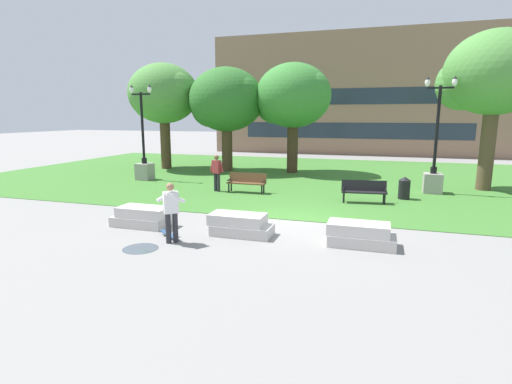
% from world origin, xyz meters
% --- Properties ---
extents(ground_plane, '(140.00, 140.00, 0.00)m').
position_xyz_m(ground_plane, '(0.00, 0.00, 0.00)').
color(ground_plane, gray).
extents(grass_lawn, '(40.00, 20.00, 0.02)m').
position_xyz_m(grass_lawn, '(0.00, 10.00, 0.01)').
color(grass_lawn, '#3D752D').
rests_on(grass_lawn, ground).
extents(concrete_block_center, '(1.86, 0.90, 0.64)m').
position_xyz_m(concrete_block_center, '(-4.48, -2.14, 0.31)').
color(concrete_block_center, '#BCB7B2').
rests_on(concrete_block_center, ground).
extents(concrete_block_left, '(1.88, 0.90, 0.64)m').
position_xyz_m(concrete_block_left, '(-1.14, -2.10, 0.31)').
color(concrete_block_left, '#BCB7B2').
rests_on(concrete_block_left, ground).
extents(concrete_block_right, '(1.83, 0.90, 0.64)m').
position_xyz_m(concrete_block_right, '(2.36, -2.06, 0.31)').
color(concrete_block_right, '#BCB7B2').
rests_on(concrete_block_right, ground).
extents(person_skateboarder, '(0.86, 0.57, 1.71)m').
position_xyz_m(person_skateboarder, '(-2.71, -3.38, 0.98)').
color(person_skateboarder, '#28282D').
rests_on(person_skateboarder, ground).
extents(skateboard, '(0.94, 0.76, 0.14)m').
position_xyz_m(skateboard, '(-3.01, -2.97, 0.09)').
color(skateboard, '#2D4C75').
rests_on(skateboard, ground).
extents(puddle, '(0.96, 0.96, 0.01)m').
position_xyz_m(puddle, '(-3.27, -4.11, 0.00)').
color(puddle, '#47515B').
rests_on(puddle, ground).
extents(park_bench_near_left, '(1.85, 0.73, 0.90)m').
position_xyz_m(park_bench_near_left, '(2.19, 3.63, 0.54)').
color(park_bench_near_left, black).
rests_on(park_bench_near_left, grass_lawn).
extents(park_bench_near_right, '(1.80, 0.53, 0.90)m').
position_xyz_m(park_bench_near_right, '(-3.08, 4.28, 0.54)').
color(park_bench_near_right, brown).
rests_on(park_bench_near_right, grass_lawn).
extents(lamp_post_right, '(1.32, 0.80, 5.14)m').
position_xyz_m(lamp_post_right, '(-9.73, 6.16, 1.06)').
color(lamp_post_right, gray).
rests_on(lamp_post_right, grass_lawn).
extents(lamp_post_left, '(1.32, 0.80, 5.21)m').
position_xyz_m(lamp_post_left, '(5.11, 6.74, 1.07)').
color(lamp_post_left, gray).
rests_on(lamp_post_left, grass_lawn).
extents(tree_far_left, '(4.77, 4.54, 6.86)m').
position_xyz_m(tree_far_left, '(-11.08, 10.78, 4.86)').
color(tree_far_left, '#4C3823').
rests_on(tree_far_left, grass_lawn).
extents(tree_far_right, '(4.79, 4.56, 6.64)m').
position_xyz_m(tree_far_right, '(-2.56, 11.41, 4.64)').
color(tree_far_right, '#42301E').
rests_on(tree_far_right, grass_lawn).
extents(tree_near_right, '(4.73, 4.50, 7.35)m').
position_xyz_m(tree_near_right, '(7.49, 8.33, 5.36)').
color(tree_near_right, brown).
rests_on(tree_near_right, grass_lawn).
extents(tree_near_left, '(4.89, 4.66, 6.48)m').
position_xyz_m(tree_near_left, '(-6.71, 10.89, 4.44)').
color(tree_near_left, '#4C3823').
rests_on(tree_near_left, grass_lawn).
extents(trash_bin, '(0.49, 0.49, 0.96)m').
position_xyz_m(trash_bin, '(3.80, 4.88, 0.50)').
color(trash_bin, black).
rests_on(trash_bin, grass_lawn).
extents(person_bystander_near_lawn, '(0.74, 0.36, 1.71)m').
position_xyz_m(person_bystander_near_lawn, '(-4.51, 4.10, 0.98)').
color(person_bystander_near_lawn, '#28282D').
rests_on(person_bystander_near_lawn, grass_lawn).
extents(building_facade_distant, '(26.35, 1.03, 10.86)m').
position_xyz_m(building_facade_distant, '(0.23, 24.50, 5.42)').
color(building_facade_distant, '#8E6B56').
rests_on(building_facade_distant, ground).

